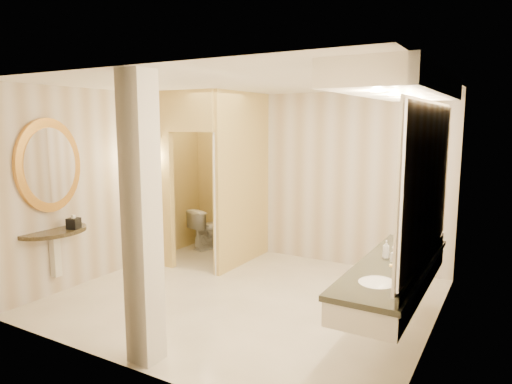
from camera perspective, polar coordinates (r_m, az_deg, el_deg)
floor at (r=6.05m, az=-1.35°, el=-13.01°), size 4.50×4.50×0.00m
ceiling at (r=5.64m, az=-1.45°, el=13.41°), size 4.50×4.50×0.00m
wall_back at (r=7.45m, az=6.61°, el=1.81°), size 4.50×0.02×2.70m
wall_front at (r=4.14m, az=-15.94°, el=-4.00°), size 4.50×0.02×2.70m
wall_left at (r=7.11m, az=-17.09°, el=1.15°), size 0.02×4.00×2.70m
wall_right at (r=4.93m, az=21.59°, el=-2.29°), size 0.02×4.00×2.70m
toilet_closet at (r=7.10m, az=-5.10°, el=1.77°), size 1.50×1.55×2.70m
wall_sconce at (r=7.15m, az=-12.92°, el=4.43°), size 0.14×0.14×0.42m
vanity at (r=4.54m, az=17.67°, el=0.58°), size 0.75×2.48×2.09m
console_shelf at (r=6.37m, az=-24.34°, el=-0.20°), size 0.91×0.91×1.91m
pillar at (r=4.28m, az=-14.07°, el=-3.52°), size 0.27×0.27×2.70m
tissue_box at (r=6.36m, az=-21.83°, el=-3.66°), size 0.17×0.17×0.14m
toilet at (r=8.24m, az=-5.90°, el=-4.51°), size 0.58×0.79×0.72m
soap_bottle_a at (r=4.74m, az=16.92°, el=-7.55°), size 0.06×0.06×0.13m
soap_bottle_b at (r=4.83m, az=17.43°, el=-7.39°), size 0.11×0.11×0.11m
soap_bottle_c at (r=4.81m, az=15.94°, el=-6.92°), size 0.09×0.09×0.19m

